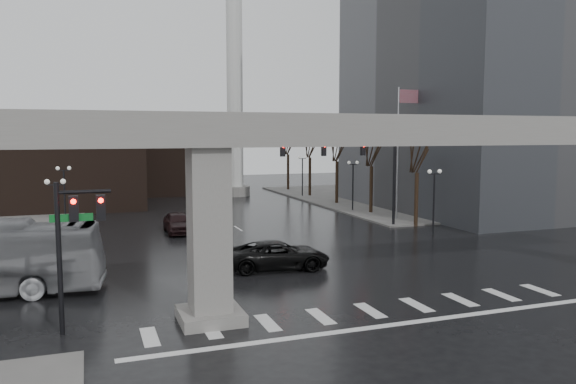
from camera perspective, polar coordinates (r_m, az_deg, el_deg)
name	(u,v)px	position (r m, az deg, el deg)	size (l,w,h in m)	color
ground	(360,304)	(26.65, 7.30, -11.23)	(160.00, 160.00, 0.00)	black
sidewalk_ne	(416,197)	(70.13, 12.84, -0.54)	(28.00, 36.00, 0.15)	slate
elevated_guideway	(387,155)	(26.09, 9.98, 3.73)	(48.00, 2.60, 8.70)	gray
office_tower	(491,5)	(64.12, 19.93, 17.46)	(22.00, 26.00, 42.00)	slate
building_far_left	(63,160)	(64.73, -21.88, 3.02)	(16.00, 14.00, 10.00)	black
building_far_mid	(165,163)	(75.35, -12.42, 2.91)	(10.00, 10.00, 8.00)	black
smokestack	(235,89)	(71.08, -5.44, 10.38)	(3.60, 3.60, 30.00)	silver
signal_mast_arm	(354,158)	(46.34, 6.71, 3.43)	(12.12, 0.43, 8.00)	black
signal_left_pole	(73,231)	(23.44, -20.97, -3.73)	(2.30, 0.30, 6.00)	black
flagpole_assembly	(401,137)	(52.15, 11.39, 5.50)	(2.06, 0.12, 12.00)	silver
lamp_right_0	(434,191)	(44.67, 14.62, 0.15)	(1.22, 0.32, 5.11)	black
lamp_right_1	(353,177)	(56.71, 6.61, 1.51)	(1.22, 0.32, 5.11)	black
lamp_right_2	(302,169)	(69.50, 1.47, 2.36)	(1.22, 0.32, 5.11)	black
lamp_left_0	(56,206)	(36.93, -22.49, -1.30)	(1.22, 0.32, 5.11)	black
lamp_left_1	(64,186)	(50.85, -21.79, 0.60)	(1.22, 0.32, 5.11)	black
lamp_left_2	(69,174)	(64.80, -21.38, 1.69)	(1.22, 0.32, 5.11)	black
tree_right_0	(417,194)	(48.63, 12.93, -0.16)	(1.09, 1.58, 7.50)	black
tree_right_1	(371,185)	(55.48, 8.47, 0.74)	(1.09, 1.61, 7.67)	black
tree_right_2	(337,178)	(62.61, 5.01, 1.43)	(1.10, 1.63, 7.85)	black
tree_right_3	(310,173)	(69.93, 2.25, 1.98)	(1.11, 1.66, 8.02)	black
tree_right_4	(288,168)	(77.38, 0.03, 2.41)	(1.12, 1.69, 8.19)	black
pickup_truck	(279,255)	(32.78, -0.96, -6.42)	(2.73, 5.92, 1.65)	black
far_car	(178,223)	(45.31, -11.13, -3.07)	(1.95, 4.84, 1.65)	black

